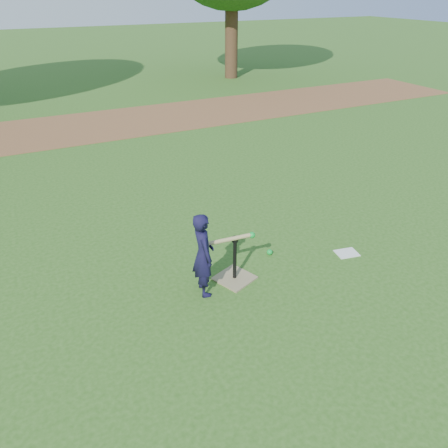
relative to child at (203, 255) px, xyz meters
name	(u,v)px	position (x,y,z in m)	size (l,w,h in m)	color
ground	(213,272)	(0.27, 0.32, -0.53)	(80.00, 80.00, 0.00)	#285116
dirt_strip	(92,126)	(0.27, 7.82, -0.52)	(24.00, 3.00, 0.01)	brown
child	(203,255)	(0.00, 0.00, 0.00)	(0.39, 0.25, 1.06)	black
wiffle_ball_ground	(270,252)	(1.15, 0.35, -0.49)	(0.08, 0.08, 0.08)	#0D992F
clipboard	(347,253)	(2.13, -0.11, -0.52)	(0.30, 0.23, 0.01)	silver
batting_tee	(235,272)	(0.45, 0.06, -0.42)	(0.56, 0.56, 0.61)	#897B57
swing_action	(230,240)	(0.37, 0.03, 0.09)	(0.70, 0.12, 0.08)	tan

